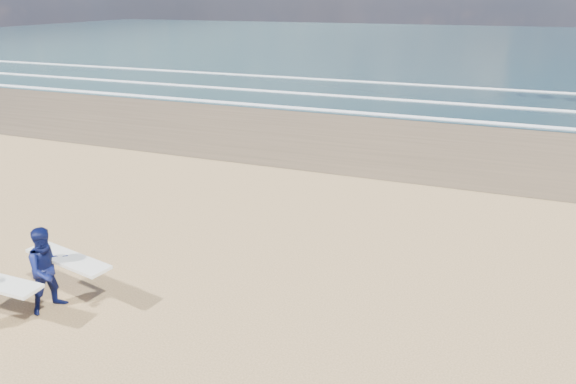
% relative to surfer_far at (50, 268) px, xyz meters
% --- Properties ---
extents(surfer_far, '(2.26, 1.37, 1.88)m').
position_rel_surfer_far_xyz_m(surfer_far, '(0.00, 0.00, 0.00)').
color(surfer_far, '#0C1344').
rests_on(surfer_far, ground).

